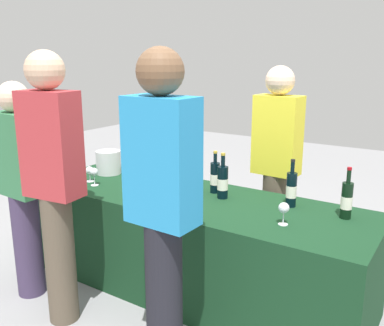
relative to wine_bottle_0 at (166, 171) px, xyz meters
The scene contains 17 objects.
ground_plane 0.91m from the wine_bottle_0, 23.09° to the right, with size 12.00×12.00×0.00m, color gray.
tasting_table 0.60m from the wine_bottle_0, 23.09° to the right, with size 2.56×0.83×0.73m, color #14381E.
wine_bottle_0 is the anchor object (origin of this frame).
wine_bottle_1 0.42m from the wine_bottle_0, ahead, with size 0.07×0.07×0.31m.
wine_bottle_2 0.53m from the wine_bottle_0, ahead, with size 0.08×0.08×0.33m.
wine_bottle_3 1.00m from the wine_bottle_0, ahead, with size 0.07×0.07×0.33m.
wine_bottle_4 1.36m from the wine_bottle_0, ahead, with size 0.07×0.07×0.33m.
wine_glass_0 0.63m from the wine_bottle_0, 154.20° to the right, with size 0.06×0.06×0.13m.
wine_glass_1 0.56m from the wine_bottle_0, 144.19° to the right, with size 0.06×0.06×0.14m.
wine_glass_2 0.28m from the wine_bottle_0, 88.46° to the right, with size 0.07×0.07×0.15m.
wine_glass_3 0.38m from the wine_bottle_0, 62.14° to the right, with size 0.06×0.06×0.13m.
wine_glass_4 1.12m from the wine_bottle_0, 14.66° to the right, with size 0.07×0.07×0.14m.
ice_bucket 0.61m from the wine_bottle_0, behind, with size 0.21×0.21×0.20m, color silver.
server_pouring 0.86m from the wine_bottle_0, 34.10° to the left, with size 0.36×0.22×1.64m.
guest_0 1.06m from the wine_bottle_0, 126.54° to the right, with size 0.37×0.21×1.55m.
guest_1 0.96m from the wine_bottle_0, 100.17° to the right, with size 0.37×0.24×1.75m.
guest_2 1.16m from the wine_bottle_0, 54.26° to the right, with size 0.37×0.24×1.76m.
Camera 1 is at (1.60, -2.44, 1.71)m, focal length 39.89 mm.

